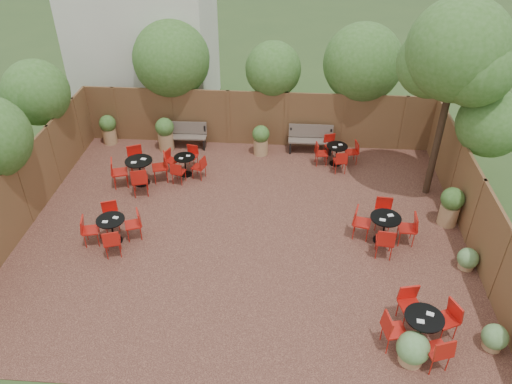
{
  "coord_description": "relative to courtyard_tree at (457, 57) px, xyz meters",
  "views": [
    {
      "loc": [
        1.15,
        -10.61,
        8.64
      ],
      "look_at": [
        0.3,
        0.5,
        1.0
      ],
      "focal_mm": 34.86,
      "sensor_mm": 36.0,
      "label": 1
    }
  ],
  "objects": [
    {
      "name": "planters",
      "position": [
        -5.81,
        1.09,
        -3.63
      ],
      "size": [
        11.49,
        4.47,
        1.16
      ],
      "color": "#A77F53",
      "rests_on": "courtyard_paving"
    },
    {
      "name": "park_bench_left",
      "position": [
        -7.86,
        2.29,
        -3.78
      ],
      "size": [
        1.44,
        0.5,
        0.88
      ],
      "rotation": [
        0.0,
        0.0,
        0.03
      ],
      "color": "brown",
      "rests_on": "courtyard_paving"
    },
    {
      "name": "courtyard_paving",
      "position": [
        -5.39,
        -2.33,
        -4.24
      ],
      "size": [
        12.0,
        10.0,
        0.02
      ],
      "primitive_type": "cube",
      "color": "#351B15",
      "rests_on": "ground"
    },
    {
      "name": "neighbour_building",
      "position": [
        -9.89,
        5.67,
        -0.25
      ],
      "size": [
        5.0,
        4.0,
        8.0
      ],
      "primitive_type": "cube",
      "color": "beige",
      "rests_on": "ground"
    },
    {
      "name": "fence_back",
      "position": [
        -5.39,
        2.67,
        -3.25
      ],
      "size": [
        12.0,
        0.08,
        2.0
      ],
      "primitive_type": "cube",
      "color": "#51331E",
      "rests_on": "ground"
    },
    {
      "name": "low_shrubs",
      "position": [
        -0.67,
        -5.46,
        -3.92
      ],
      "size": [
        2.48,
        3.52,
        0.73
      ],
      "color": "#A77F53",
      "rests_on": "courtyard_paving"
    },
    {
      "name": "fence_left",
      "position": [
        -11.39,
        -2.33,
        -3.25
      ],
      "size": [
        0.08,
        10.0,
        2.0
      ],
      "primitive_type": "cube",
      "color": "#51331E",
      "rests_on": "ground"
    },
    {
      "name": "ground",
      "position": [
        -5.39,
        -2.33,
        -4.25
      ],
      "size": [
        80.0,
        80.0,
        0.0
      ],
      "primitive_type": "plane",
      "color": "#354F23",
      "rests_on": "ground"
    },
    {
      "name": "bistro_tables",
      "position": [
        -5.07,
        -1.87,
        -3.79
      ],
      "size": [
        9.2,
        8.83,
        0.95
      ],
      "color": "black",
      "rests_on": "courtyard_paving"
    },
    {
      "name": "courtyard_tree",
      "position": [
        0.0,
        0.0,
        0.0
      ],
      "size": [
        2.84,
        2.74,
        5.77
      ],
      "rotation": [
        0.0,
        0.0,
        -0.31
      ],
      "color": "black",
      "rests_on": "courtyard_paving"
    },
    {
      "name": "park_bench_right",
      "position": [
        -3.51,
        2.3,
        -3.75
      ],
      "size": [
        1.52,
        0.49,
        0.94
      ],
      "rotation": [
        0.0,
        0.0,
        0.0
      ],
      "color": "brown",
      "rests_on": "courtyard_paving"
    },
    {
      "name": "fence_right",
      "position": [
        0.61,
        -2.33,
        -3.25
      ],
      "size": [
        0.08,
        10.0,
        2.0
      ],
      "primitive_type": "cube",
      "color": "#51331E",
      "rests_on": "ground"
    },
    {
      "name": "overhang_foliage",
      "position": [
        -7.18,
        0.86,
        -1.55
      ],
      "size": [
        15.38,
        10.79,
        2.67
      ],
      "color": "#345F1E",
      "rests_on": "ground"
    }
  ]
}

